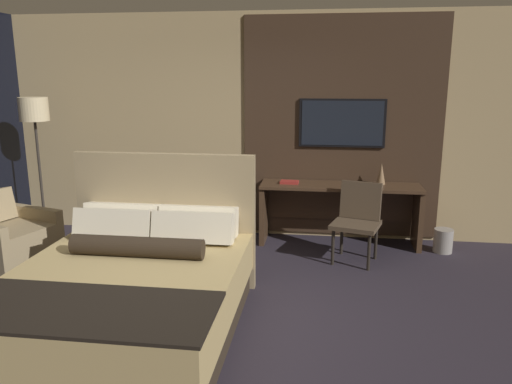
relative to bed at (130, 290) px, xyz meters
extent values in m
plane|color=#28232D|center=(0.47, 0.12, -0.35)|extent=(16.00, 16.00, 0.00)
cube|color=tan|center=(0.47, 2.72, 1.05)|extent=(7.20, 0.06, 2.80)
cube|color=#3D2B1E|center=(1.73, 2.68, 1.05)|extent=(2.43, 0.03, 2.70)
cube|color=#33281E|center=(0.00, -0.13, -0.24)|extent=(1.68, 2.03, 0.22)
cube|color=tan|center=(0.00, -0.13, 0.04)|extent=(1.74, 2.09, 0.34)
cube|color=black|center=(0.00, -0.81, 0.23)|extent=(1.75, 0.73, 0.02)
cube|color=#998460|center=(0.00, 0.95, 0.31)|extent=(1.77, 0.08, 1.32)
cube|color=beige|center=(-0.37, 0.81, 0.36)|extent=(0.73, 0.23, 0.31)
cube|color=beige|center=(0.37, 0.81, 0.36)|extent=(0.73, 0.23, 0.31)
cube|color=beige|center=(-0.37, 0.60, 0.36)|extent=(0.73, 0.25, 0.32)
cube|color=beige|center=(0.37, 0.60, 0.36)|extent=(0.73, 0.25, 0.32)
cylinder|color=#2D2319|center=(0.00, 0.19, 0.30)|extent=(1.13, 0.17, 0.17)
cube|color=#422D1E|center=(1.73, 2.40, 0.38)|extent=(1.93, 0.51, 0.03)
cube|color=#422D1E|center=(0.80, 2.40, 0.01)|extent=(0.06, 0.46, 0.71)
cube|color=#422D1E|center=(2.66, 2.40, 0.01)|extent=(0.06, 0.46, 0.71)
cube|color=#422D1E|center=(1.73, 2.63, 0.08)|extent=(1.81, 0.02, 0.36)
cube|color=black|center=(1.73, 2.64, 1.12)|extent=(1.05, 0.04, 0.59)
cube|color=black|center=(1.73, 2.62, 1.12)|extent=(0.98, 0.01, 0.54)
cube|color=#4C3D2D|center=(1.89, 1.79, 0.08)|extent=(0.61, 0.59, 0.05)
cube|color=#4C3D2D|center=(1.95, 1.99, 0.32)|extent=(0.46, 0.23, 0.42)
cylinder|color=black|center=(1.65, 1.67, -0.15)|extent=(0.04, 0.04, 0.40)
cylinder|color=black|center=(2.03, 1.56, -0.15)|extent=(0.04, 0.04, 0.40)
cylinder|color=black|center=(1.75, 2.03, -0.15)|extent=(0.04, 0.04, 0.40)
cylinder|color=black|center=(2.13, 1.92, -0.15)|extent=(0.04, 0.04, 0.40)
cube|color=#998460|center=(-1.87, 1.23, -0.14)|extent=(0.92, 0.81, 0.42)
cube|color=#998460|center=(-1.76, 1.57, -0.07)|extent=(0.76, 0.32, 0.56)
cylinder|color=#282623|center=(-1.91, 2.00, -0.33)|extent=(0.28, 0.28, 0.03)
cylinder|color=#332D28|center=(-1.91, 2.00, 0.42)|extent=(0.03, 0.03, 1.55)
cylinder|color=beige|center=(-1.91, 2.00, 1.30)|extent=(0.34, 0.34, 0.28)
cone|color=#846647|center=(2.22, 2.51, 0.53)|extent=(0.11, 0.11, 0.26)
cube|color=maroon|center=(1.11, 2.40, 0.42)|extent=(0.23, 0.16, 0.03)
cylinder|color=gray|center=(2.94, 2.26, -0.21)|extent=(0.22, 0.22, 0.28)
camera|label=1|loc=(1.51, -3.57, 1.69)|focal=35.00mm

